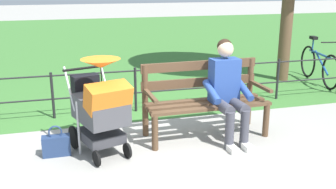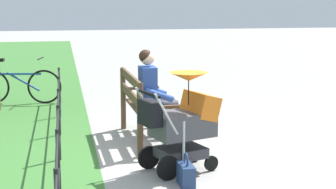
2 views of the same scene
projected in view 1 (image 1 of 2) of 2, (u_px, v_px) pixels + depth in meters
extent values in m
plane|color=#9E9B93|center=(155.00, 142.00, 4.95)|extent=(60.00, 60.00, 0.00)
cube|color=#3D7533|center=(93.00, 41.00, 13.09)|extent=(40.00, 16.00, 0.01)
cube|color=brown|center=(202.00, 100.00, 5.17)|extent=(1.60, 0.14, 0.04)
cube|color=brown|center=(207.00, 104.00, 5.00)|extent=(1.60, 0.14, 0.04)
cube|color=brown|center=(213.00, 108.00, 4.84)|extent=(1.60, 0.14, 0.04)
cube|color=brown|center=(200.00, 82.00, 5.20)|extent=(1.60, 0.07, 0.12)
cube|color=brown|center=(200.00, 65.00, 5.13)|extent=(1.60, 0.07, 0.12)
cylinder|color=brown|center=(266.00, 120.00, 5.09)|extent=(0.08, 0.08, 0.45)
cylinder|color=brown|center=(249.00, 92.00, 5.46)|extent=(0.08, 0.08, 0.95)
cube|color=brown|center=(260.00, 86.00, 5.16)|extent=(0.06, 0.56, 0.04)
cylinder|color=brown|center=(155.00, 132.00, 4.67)|extent=(0.08, 0.08, 0.45)
cylinder|color=brown|center=(145.00, 101.00, 5.04)|extent=(0.08, 0.08, 0.95)
cube|color=brown|center=(150.00, 95.00, 4.74)|extent=(0.06, 0.56, 0.04)
cylinder|color=#42424C|center=(238.00, 106.00, 4.88)|extent=(0.15, 0.40, 0.14)
cylinder|color=#42424C|center=(223.00, 107.00, 4.82)|extent=(0.15, 0.40, 0.14)
cylinder|color=#42424C|center=(245.00, 129.00, 4.76)|extent=(0.11, 0.11, 0.47)
cylinder|color=#42424C|center=(230.00, 131.00, 4.71)|extent=(0.11, 0.11, 0.47)
cube|color=silver|center=(247.00, 146.00, 4.75)|extent=(0.11, 0.22, 0.07)
cube|color=silver|center=(232.00, 148.00, 4.69)|extent=(0.11, 0.22, 0.07)
cube|color=#284793|center=(224.00, 80.00, 4.97)|extent=(0.37, 0.23, 0.56)
cylinder|color=#284793|center=(244.00, 89.00, 4.95)|extent=(0.10, 0.43, 0.23)
cylinder|color=#284793|center=(212.00, 92.00, 4.83)|extent=(0.10, 0.43, 0.23)
sphere|color=beige|center=(225.00, 49.00, 4.86)|extent=(0.20, 0.20, 0.20)
sphere|color=black|center=(225.00, 46.00, 4.88)|extent=(0.19, 0.19, 0.19)
cylinder|color=black|center=(108.00, 130.00, 4.99)|extent=(0.11, 0.28, 0.28)
cylinder|color=black|center=(74.00, 137.00, 4.75)|extent=(0.11, 0.28, 0.28)
cylinder|color=black|center=(127.00, 151.00, 4.50)|extent=(0.08, 0.18, 0.18)
cylinder|color=black|center=(97.00, 159.00, 4.30)|extent=(0.08, 0.18, 0.18)
cube|color=#38383D|center=(101.00, 135.00, 4.60)|extent=(0.56, 0.62, 0.12)
cylinder|color=silver|center=(114.00, 121.00, 4.78)|extent=(0.03, 0.03, 0.65)
cylinder|color=silver|center=(79.00, 128.00, 4.53)|extent=(0.03, 0.03, 0.65)
cube|color=#47474C|center=(100.00, 109.00, 4.49)|extent=(0.65, 0.79, 0.28)
cube|color=orange|center=(108.00, 98.00, 4.25)|extent=(0.55, 0.44, 0.33)
cylinder|color=black|center=(84.00, 68.00, 4.73)|extent=(0.50, 0.19, 0.03)
cylinder|color=silver|center=(105.00, 83.00, 4.83)|extent=(0.12, 0.29, 0.49)
cylinder|color=silver|center=(69.00, 89.00, 4.59)|extent=(0.12, 0.29, 0.49)
cone|color=orange|center=(101.00, 63.00, 4.28)|extent=(0.55, 0.55, 0.10)
cylinder|color=black|center=(101.00, 79.00, 4.33)|extent=(0.01, 0.01, 0.30)
cube|color=black|center=(85.00, 86.00, 4.78)|extent=(0.35, 0.25, 0.28)
cube|color=navy|center=(56.00, 146.00, 4.56)|extent=(0.32, 0.14, 0.24)
torus|color=navy|center=(55.00, 132.00, 4.51)|extent=(0.16, 0.02, 0.16)
cylinder|color=black|center=(278.00, 79.00, 6.66)|extent=(0.04, 0.04, 0.70)
cylinder|color=black|center=(210.00, 84.00, 6.34)|extent=(0.04, 0.04, 0.70)
cylinder|color=black|center=(135.00, 90.00, 6.03)|extent=(0.04, 0.04, 0.70)
cylinder|color=black|center=(53.00, 96.00, 5.71)|extent=(0.04, 0.04, 0.70)
cylinder|color=black|center=(135.00, 71.00, 5.94)|extent=(7.39, 0.02, 0.02)
cylinder|color=black|center=(136.00, 93.00, 6.04)|extent=(7.39, 0.02, 0.02)
cylinder|color=brown|center=(287.00, 16.00, 7.69)|extent=(0.24, 0.24, 2.60)
torus|color=black|center=(331.00, 72.00, 7.25)|extent=(0.16, 0.66, 0.66)
torus|color=black|center=(308.00, 61.00, 8.21)|extent=(0.16, 0.66, 0.66)
cylinder|color=#1E4C8C|center=(320.00, 54.00, 7.66)|extent=(0.21, 0.89, 0.04)
cylinder|color=#1E4C8C|center=(321.00, 63.00, 7.61)|extent=(0.16, 0.62, 0.38)
cylinder|color=#1E4C8C|center=(313.00, 46.00, 7.97)|extent=(0.03, 0.03, 0.30)
cube|color=black|center=(314.00, 38.00, 7.92)|extent=(0.14, 0.22, 0.06)
cylinder|color=black|center=(333.00, 42.00, 7.15)|extent=(0.44, 0.11, 0.02)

